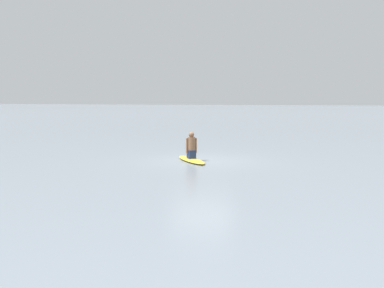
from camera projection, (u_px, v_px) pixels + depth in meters
name	position (u px, v px, depth m)	size (l,w,h in m)	color
ground_plane	(202.00, 161.00, 17.86)	(400.00, 400.00, 0.00)	gray
surfboard	(191.00, 160.00, 17.73)	(2.61, 0.62, 0.12)	gold
person_paddler	(191.00, 146.00, 17.68)	(0.45, 0.45, 1.06)	navy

